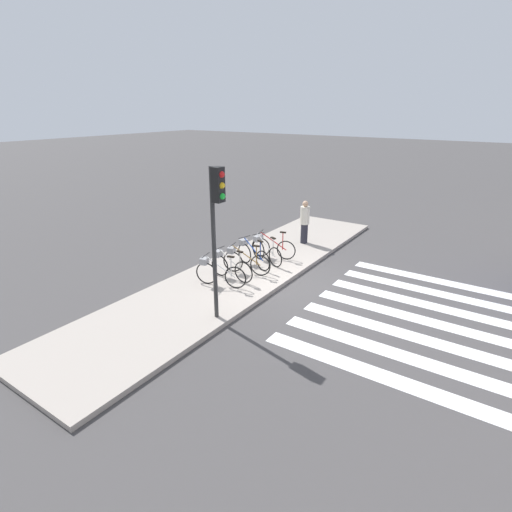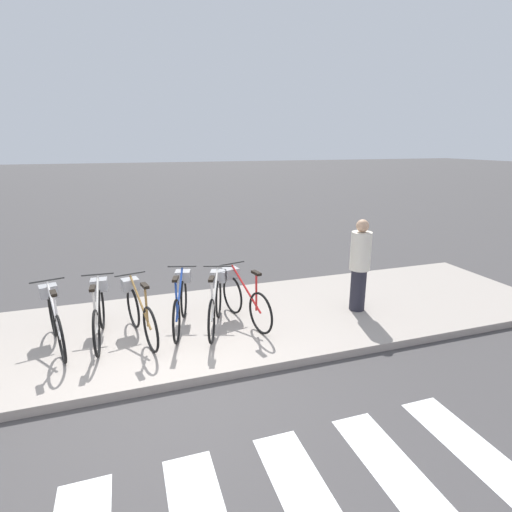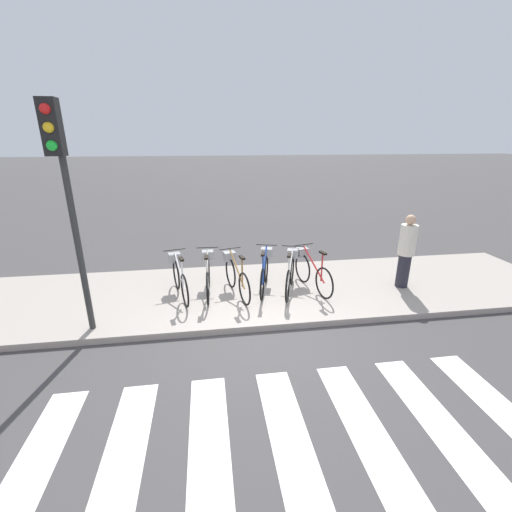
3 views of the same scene
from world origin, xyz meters
The scene contains 10 objects.
ground_plane centered at (0.00, 0.00, 0.00)m, with size 120.00×120.00×0.00m, color #423F3F.
sidewalk centered at (0.00, 1.50, 0.06)m, with size 13.81×3.00×0.12m.
parked_bicycle_0 centered at (-1.43, 1.46, 0.54)m, with size 0.55×1.50×0.95m.
parked_bicycle_1 centered at (-0.84, 1.51, 0.54)m, with size 0.46×1.54×0.95m.
parked_bicycle_2 centered at (-0.28, 1.38, 0.54)m, with size 0.52×1.50×0.95m.
parked_bicycle_3 centered at (0.35, 1.52, 0.54)m, with size 0.56×1.49×0.95m.
parked_bicycle_4 centered at (0.87, 1.36, 0.54)m, with size 0.64×1.46×0.95m.
parked_bicycle_5 centered at (1.33, 1.42, 0.54)m, with size 0.53×1.50×0.95m.
pedestrian centered at (3.33, 1.21, 0.95)m, with size 0.34×0.34×1.59m.
traffic_light centered at (-2.83, 0.24, 2.70)m, with size 0.24×0.40×3.59m.
Camera 3 is at (-0.80, -5.11, 3.21)m, focal length 24.00 mm.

